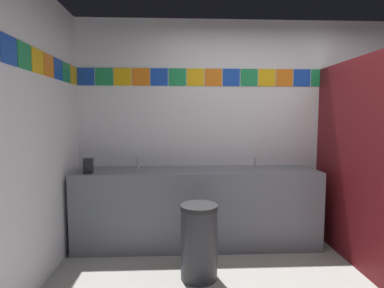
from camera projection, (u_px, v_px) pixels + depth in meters
The scene contains 7 objects.
wall_back at pixel (265, 129), 3.67m from camera, with size 4.46×0.09×2.58m.
vanity_counter at pixel (197, 207), 3.40m from camera, with size 2.67×0.56×0.86m.
faucet_left at pixel (138, 164), 3.42m from camera, with size 0.04×0.10×0.14m.
faucet_right at pixel (254, 163), 3.47m from camera, with size 0.04×0.10×0.14m.
soap_dispenser at pixel (88, 166), 3.14m from camera, with size 0.09×0.09×0.16m.
toilet at pixel (380, 218), 3.43m from camera, with size 0.39×0.49×0.74m.
trash_bin at pixel (199, 241), 2.69m from camera, with size 0.34×0.34×0.67m.
Camera 1 is at (-1.05, -1.97, 1.45)m, focal length 28.20 mm.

